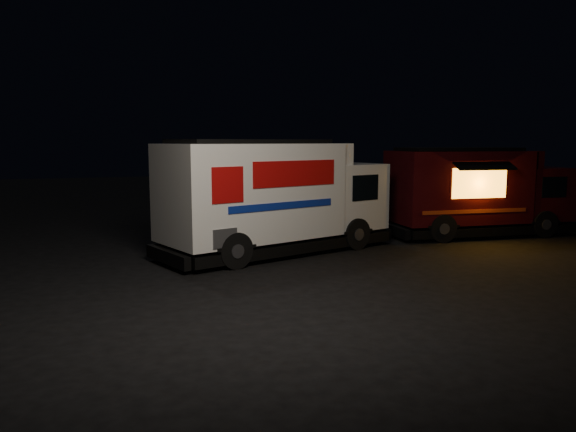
# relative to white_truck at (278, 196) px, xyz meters

# --- Properties ---
(ground) EXTENTS (80.00, 80.00, 0.00)m
(ground) POSITION_rel_white_truck_xyz_m (-0.08, -2.72, -1.64)
(ground) COLOR black
(ground) RESTS_ON ground
(white_truck) EXTENTS (7.62, 4.58, 3.27)m
(white_truck) POSITION_rel_white_truck_xyz_m (0.00, 0.00, 0.00)
(white_truck) COLOR white
(white_truck) RESTS_ON ground
(red_truck) EXTENTS (6.64, 2.92, 3.01)m
(red_truck) POSITION_rel_white_truck_xyz_m (7.46, 0.63, -0.13)
(red_truck) COLOR #390A0D
(red_truck) RESTS_ON ground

